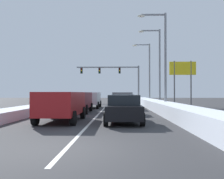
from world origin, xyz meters
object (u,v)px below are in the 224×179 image
at_px(suv_gray_right_lane_third, 122,99).
at_px(suv_silver_center_lane_third, 90,98).
at_px(suv_red_center_lane_nearest, 62,104).
at_px(suv_maroon_center_lane_second, 77,100).
at_px(sedan_charcoal_right_lane_second, 122,104).
at_px(street_lamp_right_far, 147,68).
at_px(traffic_light_gantry, 117,74).
at_px(roadside_sign_right, 183,73).
at_px(street_lamp_right_near, 162,53).
at_px(street_lamp_right_mid, 157,61).
at_px(sedan_black_right_lane_nearest, 124,109).

relative_size(suv_gray_right_lane_third, suv_silver_center_lane_third, 1.00).
xyz_separation_m(suv_red_center_lane_nearest, suv_maroon_center_lane_second, (-0.19, 6.33, 0.00)).
distance_m(sedan_charcoal_right_lane_second, suv_silver_center_lane_third, 7.96).
distance_m(suv_gray_right_lane_third, street_lamp_right_far, 12.12).
distance_m(sedan_charcoal_right_lane_second, suv_maroon_center_lane_second, 3.80).
bearing_deg(suv_gray_right_lane_third, traffic_light_gantry, 92.55).
height_order(suv_gray_right_lane_third, roadside_sign_right, roadside_sign_right).
distance_m(suv_gray_right_lane_third, traffic_light_gantry, 16.36).
xyz_separation_m(suv_gray_right_lane_third, traffic_light_gantry, (-0.71, 15.92, 3.71)).
bearing_deg(traffic_light_gantry, suv_silver_center_lane_third, -100.11).
distance_m(suv_silver_center_lane_third, street_lamp_right_far, 13.10).
relative_size(suv_silver_center_lane_third, roadside_sign_right, 0.89).
xyz_separation_m(suv_gray_right_lane_third, suv_red_center_lane_nearest, (-3.58, -12.09, 0.00)).
xyz_separation_m(street_lamp_right_near, street_lamp_right_far, (0.29, 14.01, -0.03)).
xyz_separation_m(suv_gray_right_lane_third, street_lamp_right_mid, (4.21, 3.67, 4.42)).
relative_size(traffic_light_gantry, street_lamp_right_far, 1.19).
height_order(suv_gray_right_lane_third, suv_red_center_lane_nearest, same).
height_order(suv_gray_right_lane_third, suv_maroon_center_lane_second, same).
bearing_deg(street_lamp_right_far, suv_silver_center_lane_third, -126.05).
xyz_separation_m(suv_maroon_center_lane_second, street_lamp_right_mid, (7.98, 9.43, 4.42)).
xyz_separation_m(sedan_charcoal_right_lane_second, suv_gray_right_lane_third, (0.06, 6.56, 0.25)).
bearing_deg(traffic_light_gantry, street_lamp_right_near, -77.45).
bearing_deg(street_lamp_right_far, suv_red_center_lane_nearest, -108.10).
distance_m(sedan_charcoal_right_lane_second, suv_gray_right_lane_third, 6.57).
bearing_deg(sedan_black_right_lane_nearest, street_lamp_right_mid, 75.08).
relative_size(suv_red_center_lane_nearest, suv_maroon_center_lane_second, 1.00).
distance_m(suv_red_center_lane_nearest, suv_silver_center_lane_third, 12.74).
relative_size(suv_gray_right_lane_third, roadside_sign_right, 0.89).
distance_m(traffic_light_gantry, street_lamp_right_near, 19.72).
height_order(street_lamp_right_mid, roadside_sign_right, street_lamp_right_mid).
bearing_deg(sedan_charcoal_right_lane_second, street_lamp_right_far, 77.16).
bearing_deg(traffic_light_gantry, street_lamp_right_mid, -68.09).
relative_size(suv_maroon_center_lane_second, traffic_light_gantry, 0.46).
bearing_deg(suv_maroon_center_lane_second, sedan_charcoal_right_lane_second, -12.24).
distance_m(suv_gray_right_lane_third, suv_red_center_lane_nearest, 12.61).
bearing_deg(street_lamp_right_near, sedan_black_right_lane_nearest, -111.84).
bearing_deg(traffic_light_gantry, roadside_sign_right, -55.27).
height_order(suv_maroon_center_lane_second, roadside_sign_right, roadside_sign_right).
xyz_separation_m(street_lamp_right_mid, roadside_sign_right, (3.19, 0.54, -1.42)).
distance_m(traffic_light_gantry, street_lamp_right_far, 6.97).
relative_size(street_lamp_right_near, street_lamp_right_far, 1.01).
bearing_deg(street_lamp_right_mid, suv_gray_right_lane_third, -138.92).
bearing_deg(roadside_sign_right, suv_maroon_center_lane_second, -138.24).
bearing_deg(suv_gray_right_lane_third, suv_maroon_center_lane_second, -123.22).
bearing_deg(sedan_black_right_lane_nearest, suv_red_center_lane_nearest, 173.64).
bearing_deg(street_lamp_right_far, roadside_sign_right, -61.31).
bearing_deg(street_lamp_right_near, traffic_light_gantry, 102.55).
bearing_deg(suv_maroon_center_lane_second, traffic_light_gantry, 81.96).
relative_size(suv_gray_right_lane_third, suv_maroon_center_lane_second, 1.00).
distance_m(suv_red_center_lane_nearest, suv_maroon_center_lane_second, 6.34).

